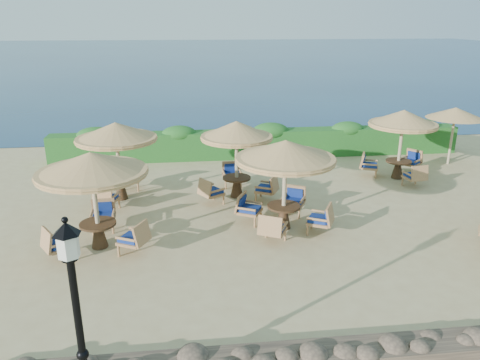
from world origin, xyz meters
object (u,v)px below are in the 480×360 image
cafe_set_0 (93,179)px  cafe_set_3 (117,142)px  lamp_post (80,334)px  cafe_set_4 (237,146)px  cafe_set_1 (285,168)px  extra_parasol (455,113)px  cafe_set_5 (402,131)px

cafe_set_0 → cafe_set_3: size_ratio=0.99×
lamp_post → cafe_set_3: bearing=94.0°
cafe_set_3 → cafe_set_4: 3.95m
cafe_set_0 → cafe_set_3: (0.14, 3.58, 0.06)m
cafe_set_1 → cafe_set_3: 5.82m
extra_parasol → cafe_set_4: bearing=-163.3°
cafe_set_3 → cafe_set_5: size_ratio=1.05×
extra_parasol → cafe_set_1: cafe_set_1 is taller
cafe_set_0 → cafe_set_4: same height
cafe_set_1 → cafe_set_4: same height
cafe_set_3 → cafe_set_5: 10.35m
cafe_set_4 → cafe_set_5: same height
lamp_post → cafe_set_5: bearing=47.3°
extra_parasol → cafe_set_3: 13.51m
cafe_set_0 → cafe_set_1: (5.16, 0.64, -0.09)m
lamp_post → extra_parasol: size_ratio=1.38×
cafe_set_4 → cafe_set_1: bearing=-68.2°
cafe_set_3 → cafe_set_0: bearing=-92.3°
lamp_post → cafe_set_0: 5.93m
extra_parasol → cafe_set_3: cafe_set_3 is taller
cafe_set_0 → cafe_set_5: size_ratio=1.04×
cafe_set_1 → cafe_set_3: (-5.02, 2.94, 0.15)m
lamp_post → cafe_set_3: size_ratio=1.15×
cafe_set_4 → cafe_set_5: 6.48m
extra_parasol → cafe_set_3: size_ratio=0.83×
cafe_set_1 → cafe_set_4: 2.91m
lamp_post → cafe_set_4: bearing=70.4°
cafe_set_5 → cafe_set_3: bearing=-174.4°
extra_parasol → cafe_set_1: (-8.25, -5.50, -0.33)m
cafe_set_0 → cafe_set_4: size_ratio=1.03×
extra_parasol → cafe_set_4: 9.75m
lamp_post → cafe_set_1: 7.83m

